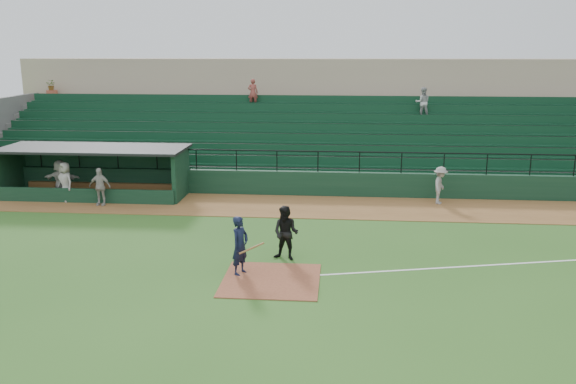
{
  "coord_description": "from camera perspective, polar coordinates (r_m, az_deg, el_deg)",
  "views": [
    {
      "loc": [
        2.06,
        -18.31,
        7.01
      ],
      "look_at": [
        0.0,
        5.0,
        1.4
      ],
      "focal_mm": 37.3,
      "sensor_mm": 36.0,
      "label": 1
    }
  ],
  "objects": [
    {
      "name": "runner",
      "position": [
        28.38,
        14.31,
        0.62
      ],
      "size": [
        0.98,
        1.27,
        1.74
      ],
      "primitive_type": "imported",
      "rotation": [
        0.0,
        0.0,
        1.24
      ],
      "color": "gray",
      "rests_on": "warning_track"
    },
    {
      "name": "dugout_player_c",
      "position": [
        30.42,
        -20.87,
        1.13
      ],
      "size": [
        1.76,
        0.6,
        1.88
      ],
      "primitive_type": "imported",
      "rotation": [
        0.0,
        0.0,
        3.12
      ],
      "color": "#A8A29D",
      "rests_on": "warning_track"
    },
    {
      "name": "batter_at_plate",
      "position": [
        19.02,
        -4.58,
        -5.12
      ],
      "size": [
        1.15,
        0.83,
        1.91
      ],
      "color": "black",
      "rests_on": "ground"
    },
    {
      "name": "dugout_player_a",
      "position": [
        28.58,
        -17.51,
        0.5
      ],
      "size": [
        1.03,
        0.47,
        1.73
      ],
      "primitive_type": "imported",
      "rotation": [
        0.0,
        0.0,
        -0.05
      ],
      "color": "#ADA8A2",
      "rests_on": "warning_track"
    },
    {
      "name": "stadium_structure",
      "position": [
        35.15,
        1.65,
        5.78
      ],
      "size": [
        38.0,
        13.08,
        6.4
      ],
      "color": "#10301E",
      "rests_on": "ground"
    },
    {
      "name": "warning_track",
      "position": [
        27.3,
        0.55,
        -1.37
      ],
      "size": [
        40.0,
        4.0,
        0.03
      ],
      "primitive_type": "cube",
      "color": "brown",
      "rests_on": "ground"
    },
    {
      "name": "ground",
      "position": [
        19.71,
        -1.29,
        -7.35
      ],
      "size": [
        90.0,
        90.0,
        0.0
      ],
      "primitive_type": "plane",
      "color": "#29541B",
      "rests_on": "ground"
    },
    {
      "name": "dugout",
      "position": [
        30.8,
        -17.61,
        2.22
      ],
      "size": [
        8.9,
        3.2,
        2.42
      ],
      "color": "#10301E",
      "rests_on": "ground"
    },
    {
      "name": "dugout_player_b",
      "position": [
        29.84,
        -20.45,
        0.92
      ],
      "size": [
        1.08,
        0.97,
        1.86
      ],
      "primitive_type": "imported",
      "rotation": [
        0.0,
        0.0,
        -0.52
      ],
      "color": "#A59F9A",
      "rests_on": "warning_track"
    },
    {
      "name": "home_plate_dirt",
      "position": [
        18.78,
        -1.63,
        -8.39
      ],
      "size": [
        3.0,
        3.0,
        0.03
      ],
      "primitive_type": "cube",
      "color": "brown",
      "rests_on": "ground"
    },
    {
      "name": "umpire",
      "position": [
        20.28,
        -0.2,
        -3.94
      ],
      "size": [
        1.07,
        0.93,
        1.87
      ],
      "primitive_type": "imported",
      "rotation": [
        0.0,
        0.0,
        -0.28
      ],
      "color": "black",
      "rests_on": "ground"
    },
    {
      "name": "foul_line",
      "position": [
        21.56,
        20.87,
        -6.4
      ],
      "size": [
        17.49,
        4.44,
        0.01
      ],
      "primitive_type": "cube",
      "rotation": [
        0.0,
        0.0,
        0.24
      ],
      "color": "white",
      "rests_on": "ground"
    }
  ]
}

